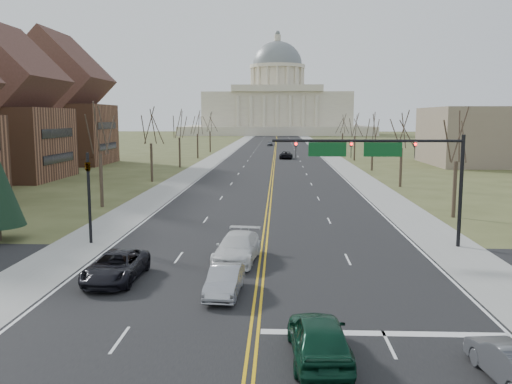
# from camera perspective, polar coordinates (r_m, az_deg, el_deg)

# --- Properties ---
(ground) EXTENTS (600.00, 600.00, 0.00)m
(ground) POSITION_cam_1_polar(r_m,az_deg,el_deg) (22.68, -0.07, -13.53)
(ground) COLOR #434A25
(ground) RESTS_ON ground
(road) EXTENTS (20.00, 380.00, 0.01)m
(road) POSITION_cam_1_polar(r_m,az_deg,el_deg) (131.36, 2.01, 4.26)
(road) COLOR black
(road) RESTS_ON ground
(cross_road) EXTENTS (120.00, 14.00, 0.01)m
(cross_road) POSITION_cam_1_polar(r_m,az_deg,el_deg) (28.34, 0.46, -9.09)
(cross_road) COLOR black
(cross_road) RESTS_ON ground
(sidewalk_left) EXTENTS (4.00, 380.00, 0.03)m
(sidewalk_left) POSITION_cam_1_polar(r_m,az_deg,el_deg) (131.99, -3.22, 4.28)
(sidewalk_left) COLOR gray
(sidewalk_left) RESTS_ON ground
(sidewalk_right) EXTENTS (4.00, 380.00, 0.03)m
(sidewalk_right) POSITION_cam_1_polar(r_m,az_deg,el_deg) (131.82, 7.25, 4.22)
(sidewalk_right) COLOR gray
(sidewalk_right) RESTS_ON ground
(center_line) EXTENTS (0.42, 380.00, 0.01)m
(center_line) POSITION_cam_1_polar(r_m,az_deg,el_deg) (131.36, 2.01, 4.27)
(center_line) COLOR gold
(center_line) RESTS_ON road
(edge_line_left) EXTENTS (0.15, 380.00, 0.01)m
(edge_line_left) POSITION_cam_1_polar(r_m,az_deg,el_deg) (131.79, -2.26, 4.28)
(edge_line_left) COLOR silver
(edge_line_left) RESTS_ON road
(edge_line_right) EXTENTS (0.15, 380.00, 0.01)m
(edge_line_right) POSITION_cam_1_polar(r_m,az_deg,el_deg) (131.65, 6.29, 4.23)
(edge_line_right) COLOR silver
(edge_line_right) RESTS_ON road
(stop_bar) EXTENTS (9.50, 0.50, 0.01)m
(stop_bar) POSITION_cam_1_polar(r_m,az_deg,el_deg) (22.10, 13.29, -14.29)
(stop_bar) COLOR silver
(stop_bar) RESTS_ON road
(capitol) EXTENTS (90.00, 60.00, 50.00)m
(capitol) POSITION_cam_1_polar(r_m,az_deg,el_deg) (271.07, 2.25, 9.12)
(capitol) COLOR beige
(capitol) RESTS_ON ground
(signal_mast) EXTENTS (12.12, 0.44, 7.20)m
(signal_mast) POSITION_cam_1_polar(r_m,az_deg,el_deg) (35.29, 13.09, 3.59)
(signal_mast) COLOR black
(signal_mast) RESTS_ON ground
(signal_left) EXTENTS (0.32, 0.36, 6.00)m
(signal_left) POSITION_cam_1_polar(r_m,az_deg,el_deg) (37.03, -17.20, 0.45)
(signal_left) COLOR black
(signal_left) RESTS_ON ground
(tree_r_0) EXTENTS (3.74, 3.74, 8.50)m
(tree_r_0) POSITION_cam_1_polar(r_m,az_deg,el_deg) (47.42, 20.41, 5.30)
(tree_r_0) COLOR #392821
(tree_r_0) RESTS_ON ground
(tree_l_0) EXTENTS (3.96, 3.96, 9.00)m
(tree_l_0) POSITION_cam_1_polar(r_m,az_deg,el_deg) (51.78, -16.17, 6.09)
(tree_l_0) COLOR #392821
(tree_l_0) RESTS_ON ground
(tree_r_1) EXTENTS (3.74, 3.74, 8.50)m
(tree_r_1) POSITION_cam_1_polar(r_m,az_deg,el_deg) (66.73, 15.12, 6.12)
(tree_r_1) COLOR #392821
(tree_r_1) RESTS_ON ground
(tree_l_1) EXTENTS (3.96, 3.96, 9.00)m
(tree_l_1) POSITION_cam_1_polar(r_m,az_deg,el_deg) (71.03, -11.03, 6.65)
(tree_l_1) COLOR #392821
(tree_l_1) RESTS_ON ground
(tree_r_2) EXTENTS (3.74, 3.74, 8.50)m
(tree_r_2) POSITION_cam_1_polar(r_m,az_deg,el_deg) (86.35, 12.22, 6.55)
(tree_r_2) COLOR #392821
(tree_r_2) RESTS_ON ground
(tree_l_2) EXTENTS (3.96, 3.96, 9.00)m
(tree_l_2) POSITION_cam_1_polar(r_m,az_deg,el_deg) (90.60, -8.09, 6.95)
(tree_l_2) COLOR #392821
(tree_l_2) RESTS_ON ground
(tree_r_3) EXTENTS (3.74, 3.74, 8.50)m
(tree_r_3) POSITION_cam_1_polar(r_m,az_deg,el_deg) (106.11, 10.38, 6.82)
(tree_r_3) COLOR #392821
(tree_r_3) RESTS_ON ground
(tree_l_3) EXTENTS (3.96, 3.96, 9.00)m
(tree_l_3) POSITION_cam_1_polar(r_m,az_deg,el_deg) (110.33, -6.19, 7.14)
(tree_l_3) COLOR #392821
(tree_l_3) RESTS_ON ground
(tree_r_4) EXTENTS (3.74, 3.74, 8.50)m
(tree_r_4) POSITION_cam_1_polar(r_m,az_deg,el_deg) (125.95, 9.13, 6.99)
(tree_r_4) COLOR #392821
(tree_r_4) RESTS_ON ground
(tree_l_4) EXTENTS (3.96, 3.96, 9.00)m
(tree_l_4) POSITION_cam_1_polar(r_m,az_deg,el_deg) (130.14, -4.88, 7.26)
(tree_l_4) COLOR #392821
(tree_l_4) RESTS_ON ground
(bldg_left_mid) EXTENTS (15.10, 14.28, 20.75)m
(bldg_left_mid) POSITION_cam_1_polar(r_m,az_deg,el_deg) (80.10, -25.25, 7.32)
(bldg_left_mid) COLOR brown
(bldg_left_mid) RESTS_ON ground
(bldg_left_far) EXTENTS (17.10, 14.28, 23.25)m
(bldg_left_far) POSITION_cam_1_polar(r_m,az_deg,el_deg) (102.75, -20.05, 8.11)
(bldg_left_far) COLOR brown
(bldg_left_far) RESTS_ON ground
(bldg_right_mass) EXTENTS (25.00, 20.00, 10.00)m
(bldg_right_mass) POSITION_cam_1_polar(r_m,az_deg,el_deg) (104.71, 24.44, 5.38)
(bldg_right_mass) COLOR #7B6B57
(bldg_right_mass) RESTS_ON ground
(car_nb_inner_lead) EXTENTS (2.19, 4.94, 1.65)m
(car_nb_inner_lead) POSITION_cam_1_polar(r_m,az_deg,el_deg) (19.23, 6.67, -14.94)
(car_nb_inner_lead) COLOR #0B3423
(car_nb_inner_lead) RESTS_ON road
(car_sb_inner_lead) EXTENTS (1.66, 4.16, 1.34)m
(car_sb_inner_lead) POSITION_cam_1_polar(r_m,az_deg,el_deg) (25.68, -3.31, -9.34)
(car_sb_inner_lead) COLOR #97999F
(car_sb_inner_lead) RESTS_ON road
(car_sb_outer_lead) EXTENTS (2.57, 5.31, 1.46)m
(car_sb_outer_lead) POSITION_cam_1_polar(r_m,az_deg,el_deg) (28.71, -14.55, -7.60)
(car_sb_outer_lead) COLOR black
(car_sb_outer_lead) RESTS_ON road
(car_sb_inner_second) EXTENTS (2.84, 5.74, 1.60)m
(car_sb_inner_second) POSITION_cam_1_polar(r_m,az_deg,el_deg) (31.38, -1.97, -5.88)
(car_sb_inner_second) COLOR silver
(car_sb_inner_second) RESTS_ON road
(car_far_nb) EXTENTS (2.82, 5.56, 1.51)m
(car_far_nb) POSITION_cam_1_polar(r_m,az_deg,el_deg) (109.26, 3.19, 3.92)
(car_far_nb) COLOR black
(car_far_nb) RESTS_ON road
(car_far_sb) EXTENTS (1.71, 3.97, 1.34)m
(car_far_sb) POSITION_cam_1_polar(r_m,az_deg,el_deg) (158.37, 1.49, 5.13)
(car_far_sb) COLOR #53555B
(car_far_sb) RESTS_ON road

